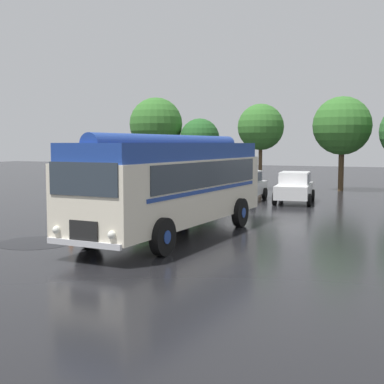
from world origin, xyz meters
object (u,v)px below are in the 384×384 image
vintage_bus (174,181)px  car_mid_left (294,187)px  car_near_left (244,186)px  traffic_cone (71,228)px

vintage_bus → car_mid_left: 12.08m
vintage_bus → car_mid_left: vintage_bus is taller
car_near_left → traffic_cone: (-1.84, -13.42, -0.57)m
vintage_bus → car_near_left: size_ratio=2.40×
car_near_left → car_mid_left: 2.86m
car_mid_left → traffic_cone: bearing=-109.3°
vintage_bus → traffic_cone: 3.93m
car_mid_left → traffic_cone: car_mid_left is taller
vintage_bus → traffic_cone: bearing=-155.5°
vintage_bus → traffic_cone: size_ratio=18.60×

